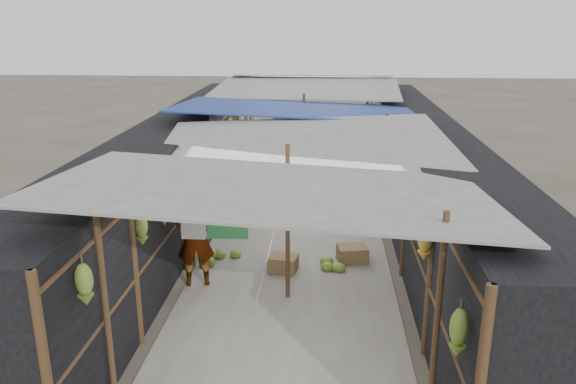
% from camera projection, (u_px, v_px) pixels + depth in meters
% --- Properties ---
extents(aisle_slab, '(3.60, 16.00, 0.02)m').
position_uv_depth(aisle_slab, '(298.00, 223.00, 12.65)').
color(aisle_slab, '#9E998E').
rests_on(aisle_slab, ground).
extents(stall_left, '(1.40, 15.00, 2.30)m').
position_uv_depth(stall_left, '(178.00, 173.00, 12.50)').
color(stall_left, black).
rests_on(stall_left, ground).
extents(stall_right, '(1.40, 15.00, 2.30)m').
position_uv_depth(stall_right, '(423.00, 177.00, 12.14)').
color(stall_right, black).
rests_on(stall_right, ground).
extents(crate_near, '(0.56, 0.48, 0.30)m').
position_uv_depth(crate_near, '(283.00, 264.00, 10.24)').
color(crate_near, '#997D4E').
rests_on(crate_near, ground).
extents(crate_mid, '(0.62, 0.53, 0.33)m').
position_uv_depth(crate_mid, '(352.00, 254.00, 10.62)').
color(crate_mid, '#997D4E').
rests_on(crate_mid, ground).
extents(crate_back, '(0.41, 0.34, 0.25)m').
position_uv_depth(crate_back, '(299.00, 173.00, 16.36)').
color(crate_back, '#997D4E').
rests_on(crate_back, ground).
extents(black_basin, '(0.59, 0.59, 0.18)m').
position_uv_depth(black_basin, '(352.00, 173.00, 16.49)').
color(black_basin, black).
rests_on(black_basin, ground).
extents(vendor_elderly, '(0.71, 0.55, 1.74)m').
position_uv_depth(vendor_elderly, '(195.00, 239.00, 9.50)').
color(vendor_elderly, silver).
rests_on(vendor_elderly, ground).
extents(shopper_blue, '(0.99, 0.85, 1.77)m').
position_uv_depth(shopper_blue, '(274.00, 174.00, 13.35)').
color(shopper_blue, '#203FA2').
rests_on(shopper_blue, ground).
extents(vendor_seated, '(0.58, 0.65, 0.87)m').
position_uv_depth(vendor_seated, '(344.00, 176.00, 14.90)').
color(vendor_seated, '#49453F').
rests_on(vendor_seated, ground).
extents(market_canopy, '(5.62, 15.20, 2.77)m').
position_uv_depth(market_canopy, '(301.00, 115.00, 12.27)').
color(market_canopy, brown).
rests_on(market_canopy, ground).
extents(hanging_bananas, '(3.96, 14.03, 0.83)m').
position_uv_depth(hanging_bananas, '(302.00, 154.00, 12.04)').
color(hanging_bananas, olive).
rests_on(hanging_bananas, ground).
extents(floor_bananas, '(3.87, 7.62, 0.36)m').
position_uv_depth(floor_bananas, '(282.00, 201.00, 13.70)').
color(floor_bananas, olive).
rests_on(floor_bananas, ground).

